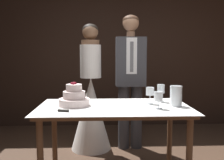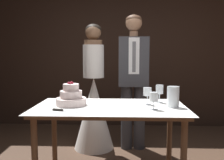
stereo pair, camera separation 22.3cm
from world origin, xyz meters
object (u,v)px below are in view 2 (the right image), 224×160
Objects in this scene: bride at (94,103)px; groom at (133,75)px; cake_table at (110,115)px; hurricane_candle at (173,97)px; cake_knife at (66,111)px; wine_glass_near at (147,92)px; wine_glass_middle at (154,97)px; wine_glass_far at (160,90)px; tiered_cake at (71,97)px.

groom reaches higher than bride.
cake_table is 0.63m from hurricane_candle.
bride is 0.66m from groom.
cake_table is 1.01m from bride.
cake_knife is at bearing -147.57° from cake_table.
hurricane_candle reaches higher than cake_knife.
wine_glass_near is at bearing -83.37° from groom.
hurricane_candle is (0.20, 0.11, -0.02)m from wine_glass_middle.
wine_glass_near reaches higher than cake_knife.
wine_glass_near is 0.92× the size of wine_glass_far.
bride is at bearing 126.14° from wine_glass_near.
tiered_cake is 0.16× the size of groom.
wine_glass_near is at bearing 4.65° from tiered_cake.
wine_glass_middle reaches higher than cake_knife.
wine_glass_far is 0.11× the size of bride.
cake_table is at bearing -158.51° from wine_glass_far.
groom is at bearing 108.67° from hurricane_candle.
groom is (-0.33, 0.98, 0.13)m from hurricane_candle.
cake_table is 9.21× the size of wine_glass_middle.
hurricane_candle is at bearing -71.33° from groom.
tiered_cake is at bearing 177.09° from hurricane_candle.
cake_table is at bearing -5.27° from tiered_cake.
cake_table is at bearing -74.55° from bride.
wine_glass_near is (0.75, 0.06, 0.05)m from tiered_cake.
wine_glass_middle is at bearing -81.04° from wine_glass_near.
bride is (-0.77, 0.77, -0.30)m from wine_glass_far.
tiered_cake reaches higher than cake_knife.
groom reaches higher than wine_glass_far.
hurricane_candle is at bearing -48.58° from bride.
wine_glass_near reaches higher than wine_glass_middle.
wine_glass_middle is 0.80× the size of hurricane_candle.
bride is (-0.64, 0.87, -0.29)m from wine_glass_near.
wine_glass_middle is at bearing -150.65° from hurricane_candle.
wine_glass_middle is at bearing -82.89° from groom.
cake_knife is 2.46× the size of wine_glass_near.
groom is (0.64, 1.21, 0.22)m from cake_knife.
cake_table is 3.49× the size of cake_knife.
bride reaches higher than tiered_cake.
bride is (-0.87, 0.98, -0.26)m from hurricane_candle.
bride is at bearing 131.42° from hurricane_candle.
groom is at bearing 97.11° from wine_glass_middle.
wine_glass_near is (0.74, 0.34, 0.12)m from cake_knife.
tiered_cake is at bearing 107.51° from cake_knife.
wine_glass_near reaches higher than cake_table.
bride reaches higher than cake_knife.
tiered_cake is at bearing -97.21° from bride.
wine_glass_middle is (0.78, 0.11, 0.10)m from cake_knife.
wine_glass_middle reaches higher than cake_table.
tiered_cake reaches higher than hurricane_candle.
bride is at bearing 100.42° from cake_knife.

